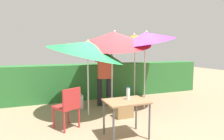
% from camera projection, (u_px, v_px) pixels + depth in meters
% --- Properties ---
extents(ground_plane, '(24.00, 24.00, 0.00)m').
position_uv_depth(ground_plane, '(116.00, 111.00, 5.42)').
color(ground_plane, '#9E8466').
extents(hedge_row, '(8.00, 0.70, 1.17)m').
position_uv_depth(hedge_row, '(97.00, 80.00, 6.98)').
color(hedge_row, '#2D7033').
rests_on(hedge_row, ground_plane).
extents(umbrella_rainbow, '(1.58, 1.56, 2.32)m').
position_uv_depth(umbrella_rainbow, '(146.00, 37.00, 5.43)').
color(umbrella_rainbow, silver).
rests_on(umbrella_rainbow, ground_plane).
extents(umbrella_orange, '(1.96, 1.94, 2.37)m').
position_uv_depth(umbrella_orange, '(135.00, 40.00, 6.58)').
color(umbrella_orange, silver).
rests_on(umbrella_orange, ground_plane).
extents(umbrella_yellow, '(2.14, 2.12, 2.44)m').
position_uv_depth(umbrella_yellow, '(113.00, 39.00, 5.46)').
color(umbrella_yellow, silver).
rests_on(umbrella_yellow, ground_plane).
extents(umbrella_navy, '(2.06, 2.02, 2.18)m').
position_uv_depth(umbrella_navy, '(88.00, 48.00, 4.95)').
color(umbrella_navy, silver).
rests_on(umbrella_navy, ground_plane).
extents(person_vendor, '(0.56, 0.28, 1.88)m').
position_uv_depth(person_vendor, '(104.00, 75.00, 5.87)').
color(person_vendor, black).
rests_on(person_vendor, ground_plane).
extents(chair_plastic, '(0.60, 0.60, 0.89)m').
position_uv_depth(chair_plastic, '(68.00, 105.00, 4.16)').
color(chair_plastic, '#B72D2D').
rests_on(chair_plastic, ground_plane).
extents(cooler_box, '(0.53, 0.37, 0.38)m').
position_uv_depth(cooler_box, '(73.00, 101.00, 5.69)').
color(cooler_box, silver).
rests_on(cooler_box, ground_plane).
extents(crate_cardboard, '(0.42, 0.29, 0.34)m').
position_uv_depth(crate_cardboard, '(124.00, 111.00, 4.92)').
color(crate_cardboard, '#9E7A4C').
rests_on(crate_cardboard, ground_plane).
extents(folding_table, '(0.80, 0.60, 0.72)m').
position_uv_depth(folding_table, '(126.00, 105.00, 3.77)').
color(folding_table, '#4C4C51').
rests_on(folding_table, ground_plane).
extents(bottle_water, '(0.07, 0.07, 0.24)m').
position_uv_depth(bottle_water, '(128.00, 94.00, 3.82)').
color(bottle_water, silver).
rests_on(bottle_water, folding_table).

